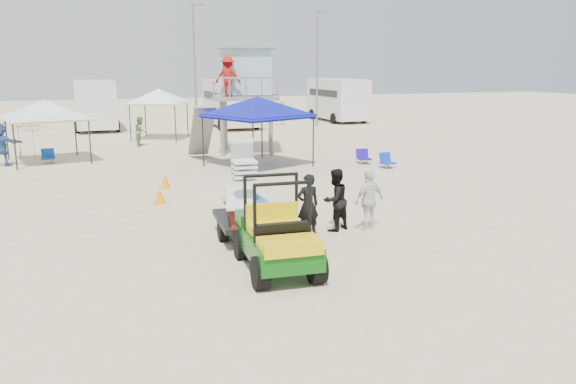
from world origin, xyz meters
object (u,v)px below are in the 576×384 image
object	(u,v)px
man_left	(308,205)
lifeguard_tower	(244,75)
utility_cart	(276,229)
surf_trailer	(245,204)
canopy_blue	(257,100)

from	to	relation	value
man_left	lifeguard_tower	distance (m)	14.82
man_left	utility_cart	bearing A→B (deg)	51.50
surf_trailer	canopy_blue	size ratio (longest dim) A/B	0.57
surf_trailer	lifeguard_tower	world-z (taller)	lifeguard_tower
man_left	canopy_blue	world-z (taller)	canopy_blue
surf_trailer	lifeguard_tower	distance (m)	14.84
utility_cart	surf_trailer	distance (m)	2.34
utility_cart	canopy_blue	bearing A→B (deg)	74.66
surf_trailer	lifeguard_tower	xyz separation A→B (m)	(3.94, 14.02, 2.86)
man_left	lifeguard_tower	world-z (taller)	lifeguard_tower
surf_trailer	man_left	size ratio (longest dim) A/B	1.64
surf_trailer	canopy_blue	bearing A→B (deg)	71.27
surf_trailer	man_left	xyz separation A→B (m)	(1.52, -0.30, -0.09)
utility_cart	canopy_blue	distance (m)	12.78
man_left	lifeguard_tower	bearing A→B (deg)	-101.31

